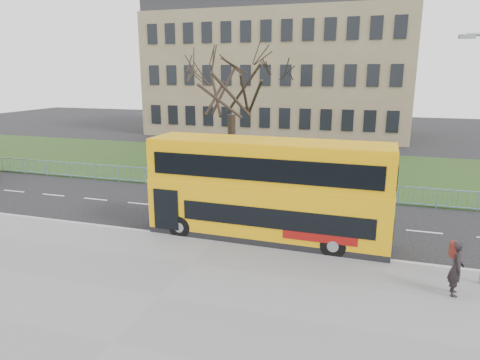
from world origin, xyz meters
The scene contains 9 objects.
ground centered at (0.00, 0.00, 0.00)m, with size 120.00×120.00×0.00m, color black.
pavement centered at (0.00, -6.75, 0.06)m, with size 80.00×10.50×0.12m, color slate.
kerb centered at (0.00, -1.55, 0.07)m, with size 80.00×0.20×0.14m, color #98989A.
grass_verge centered at (0.00, 14.30, 0.04)m, with size 80.00×15.40×0.08m, color #1D3714.
guard_railing centered at (0.00, 6.60, 0.55)m, with size 40.00×0.12×1.10m, color #678FB8, non-canonical shape.
bare_tree centered at (-3.00, 10.00, 5.29)m, with size 7.29×7.29×10.41m, color black, non-canonical shape.
civic_building centered at (-5.00, 35.00, 7.00)m, with size 30.00×15.00×14.00m, color #7E6F50.
yellow_bus centered at (2.14, -0.51, 2.36)m, with size 10.54×2.76×4.39m.
pedestrian centered at (9.26, -3.73, 1.05)m, with size 0.68×0.45×1.86m, color black.
Camera 1 is at (6.33, -18.05, 7.23)m, focal length 32.00 mm.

